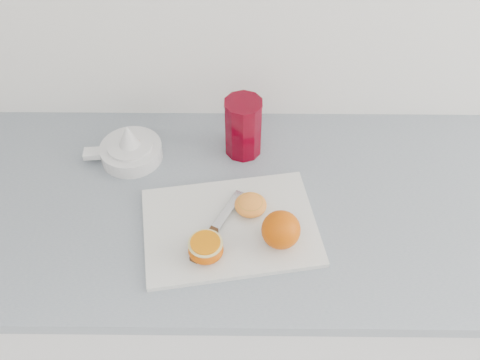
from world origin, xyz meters
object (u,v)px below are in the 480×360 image
at_px(red_tumbler, 243,129).
at_px(citrus_juicer, 130,149).
at_px(counter, 224,300).
at_px(half_orange, 206,249).
at_px(cutting_board, 230,227).

bearing_deg(red_tumbler, citrus_juicer, -173.98).
distance_m(counter, red_tumbler, 0.54).
bearing_deg(red_tumbler, counter, -107.72).
bearing_deg(half_orange, counter, 82.20).
bearing_deg(counter, citrus_juicer, 149.30).
xyz_separation_m(cutting_board, citrus_juicer, (-0.25, 0.22, 0.02)).
bearing_deg(citrus_juicer, red_tumbler, 6.02).
xyz_separation_m(cutting_board, red_tumbler, (0.03, 0.25, 0.06)).
xyz_separation_m(counter, cutting_board, (0.02, -0.09, 0.45)).
bearing_deg(cutting_board, red_tumbler, 83.82).
relative_size(half_orange, red_tumbler, 0.48).
relative_size(cutting_board, citrus_juicer, 1.95).
distance_m(half_orange, red_tumbler, 0.33).
height_order(counter, cutting_board, cutting_board).
relative_size(citrus_juicer, red_tumbler, 1.26).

